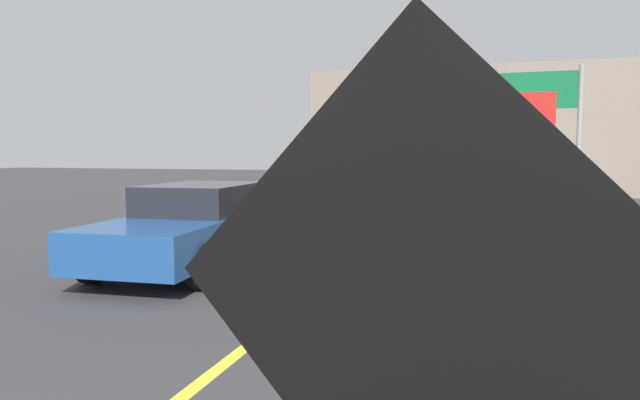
% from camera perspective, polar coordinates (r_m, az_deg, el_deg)
% --- Properties ---
extents(lane_center_stripe, '(0.14, 36.00, 0.01)m').
position_cam_1_polar(lane_center_stripe, '(6.65, -3.43, -11.83)').
color(lane_center_stripe, yellow).
rests_on(lane_center_stripe, ground).
extents(roadwork_sign, '(1.61, 0.31, 2.33)m').
position_cam_1_polar(roadwork_sign, '(1.60, 9.72, -11.25)').
color(roadwork_sign, '#593819').
rests_on(roadwork_sign, ground).
extents(arrow_board_trailer, '(1.59, 1.94, 2.70)m').
position_cam_1_polar(arrow_board_trailer, '(11.95, 10.35, -2.11)').
color(arrow_board_trailer, orange).
rests_on(arrow_board_trailer, ground).
extents(box_truck, '(2.86, 7.05, 3.32)m').
position_cam_1_polar(box_truck, '(16.67, 17.49, 4.25)').
color(box_truck, black).
rests_on(box_truck, ground).
extents(pickup_car, '(2.26, 5.20, 1.38)m').
position_cam_1_polar(pickup_car, '(9.75, -12.57, -2.42)').
color(pickup_car, navy).
rests_on(pickup_car, ground).
extents(highway_guide_sign, '(2.79, 0.18, 5.00)m').
position_cam_1_polar(highway_guide_sign, '(21.14, 23.41, 8.55)').
color(highway_guide_sign, gray).
rests_on(highway_guide_sign, ground).
extents(far_building_block, '(19.90, 9.61, 6.00)m').
position_cam_1_polar(far_building_block, '(31.23, 19.66, 6.57)').
color(far_building_block, gray).
rests_on(far_building_block, ground).
extents(traffic_cone_mid_lane, '(0.36, 0.36, 0.58)m').
position_cam_1_polar(traffic_cone_mid_lane, '(6.90, 8.31, -8.85)').
color(traffic_cone_mid_lane, black).
rests_on(traffic_cone_mid_lane, ground).
extents(traffic_cone_far_lane, '(0.36, 0.36, 0.62)m').
position_cam_1_polar(traffic_cone_far_lane, '(10.11, 8.70, -4.35)').
color(traffic_cone_far_lane, black).
rests_on(traffic_cone_far_lane, ground).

